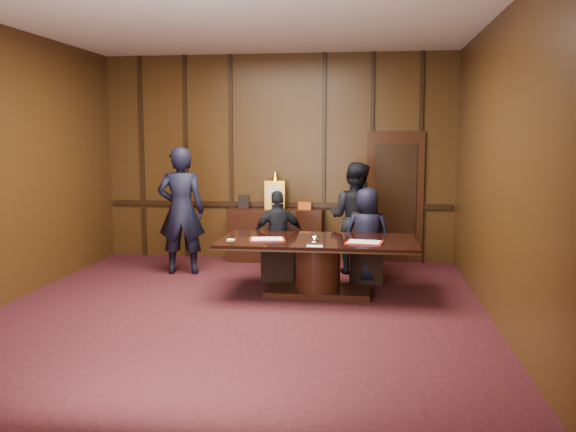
% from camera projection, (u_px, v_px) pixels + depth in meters
% --- Properties ---
extents(room, '(7.00, 7.04, 3.50)m').
position_uv_depth(room, '(241.00, 170.00, 7.12)').
color(room, black).
rests_on(room, ground).
extents(sideboard, '(1.60, 0.45, 1.54)m').
position_uv_depth(sideboard, '(275.00, 233.00, 10.36)').
color(sideboard, black).
rests_on(sideboard, ground).
extents(conference_table, '(2.62, 1.32, 0.76)m').
position_uv_depth(conference_table, '(318.00, 258.00, 8.12)').
color(conference_table, black).
rests_on(conference_table, ground).
extents(folder_left, '(0.52, 0.41, 0.02)m').
position_uv_depth(folder_left, '(267.00, 239.00, 8.03)').
color(folder_left, '#A41B0F').
rests_on(folder_left, conference_table).
extents(folder_right, '(0.50, 0.39, 0.02)m').
position_uv_depth(folder_right, '(364.00, 242.00, 7.80)').
color(folder_right, '#A41B0F').
rests_on(folder_right, conference_table).
extents(inkstand, '(0.20, 0.14, 0.12)m').
position_uv_depth(inkstand, '(315.00, 241.00, 7.64)').
color(inkstand, white).
rests_on(inkstand, conference_table).
extents(notepad, '(0.11, 0.09, 0.01)m').
position_uv_depth(notepad, '(231.00, 240.00, 8.01)').
color(notepad, '#FFF87C').
rests_on(notepad, conference_table).
extents(chair_left, '(0.50, 0.50, 0.99)m').
position_uv_depth(chair_left, '(279.00, 259.00, 9.10)').
color(chair_left, black).
rests_on(chair_left, ground).
extents(chair_right, '(0.49, 0.49, 0.99)m').
position_uv_depth(chair_right, '(367.00, 262.00, 8.93)').
color(chair_right, black).
rests_on(chair_right, ground).
extents(signatory_left, '(0.84, 0.57, 1.33)m').
position_uv_depth(signatory_left, '(278.00, 236.00, 8.97)').
color(signatory_left, black).
rests_on(signatory_left, ground).
extents(signatory_right, '(0.74, 0.54, 1.39)m').
position_uv_depth(signatory_right, '(367.00, 235.00, 8.80)').
color(signatory_right, black).
rests_on(signatory_right, ground).
extents(witness_left, '(0.78, 0.57, 1.96)m').
position_uv_depth(witness_left, '(181.00, 211.00, 9.37)').
color(witness_left, black).
rests_on(witness_left, ground).
extents(witness_right, '(1.02, 0.91, 1.73)m').
position_uv_depth(witness_right, '(355.00, 218.00, 9.42)').
color(witness_right, black).
rests_on(witness_right, ground).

